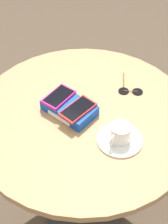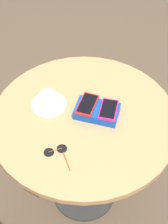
{
  "view_description": "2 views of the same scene",
  "coord_description": "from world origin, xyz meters",
  "views": [
    {
      "loc": [
        0.57,
        -0.81,
        1.79
      ],
      "look_at": [
        0.0,
        0.0,
        0.77
      ],
      "focal_mm": 60.0,
      "sensor_mm": 36.0,
      "label": 1
    },
    {
      "loc": [
        -0.19,
        0.94,
        1.83
      ],
      "look_at": [
        0.0,
        0.0,
        0.77
      ],
      "focal_mm": 50.0,
      "sensor_mm": 36.0,
      "label": 2
    }
  ],
  "objects": [
    {
      "name": "saucer",
      "position": [
        0.18,
        -0.03,
        0.75
      ],
      "size": [
        0.17,
        0.17,
        0.01
      ],
      "primitive_type": "cylinder",
      "color": "white",
      "rests_on": "round_table"
    },
    {
      "name": "ground_plane",
      "position": [
        0.0,
        0.0,
        0.0
      ],
      "size": [
        8.0,
        8.0,
        0.0
      ],
      "primitive_type": "plane",
      "color": "brown"
    },
    {
      "name": "phone_box",
      "position": [
        -0.06,
        -0.02,
        0.77
      ],
      "size": [
        0.21,
        0.14,
        0.04
      ],
      "color": "#0F42AD",
      "rests_on": "round_table"
    },
    {
      "name": "coffee_cup",
      "position": [
        0.18,
        -0.03,
        0.79
      ],
      "size": [
        0.07,
        0.1,
        0.07
      ],
      "color": "white",
      "rests_on": "saucer"
    },
    {
      "name": "round_table",
      "position": [
        0.0,
        0.0,
        0.61
      ],
      "size": [
        0.87,
        0.87,
        0.75
      ],
      "color": "#2D2D2D",
      "rests_on": "ground_plane"
    },
    {
      "name": "phone_red",
      "position": [
        -0.01,
        -0.02,
        0.8
      ],
      "size": [
        0.09,
        0.15,
        0.01
      ],
      "color": "red",
      "rests_on": "phone_box"
    },
    {
      "name": "phone_magenta",
      "position": [
        -0.11,
        -0.01,
        0.8
      ],
      "size": [
        0.08,
        0.13,
        0.01
      ],
      "color": "#D11975",
      "rests_on": "phone_box"
    },
    {
      "name": "sunglasses",
      "position": [
        0.07,
        0.23,
        0.75
      ],
      "size": [
        0.13,
        0.12,
        0.01
      ],
      "color": "black",
      "rests_on": "round_table"
    }
  ]
}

